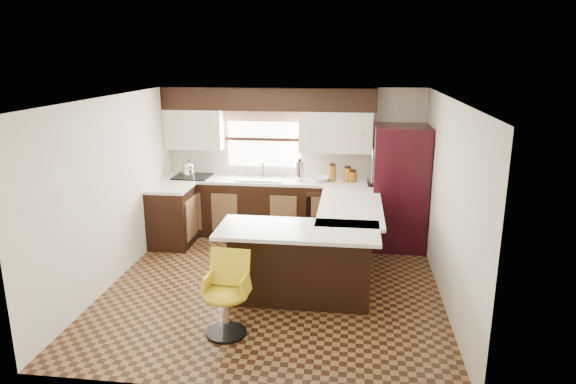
# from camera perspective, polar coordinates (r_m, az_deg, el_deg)

# --- Properties ---
(floor) EXTENTS (4.40, 4.40, 0.00)m
(floor) POSITION_cam_1_polar(r_m,az_deg,el_deg) (6.78, -1.53, -10.28)
(floor) COLOR #49301A
(floor) RESTS_ON ground
(ceiling) EXTENTS (4.40, 4.40, 0.00)m
(ceiling) POSITION_cam_1_polar(r_m,az_deg,el_deg) (6.15, -1.69, 10.37)
(ceiling) COLOR silver
(ceiling) RESTS_ON wall_back
(wall_back) EXTENTS (4.40, 0.00, 4.40)m
(wall_back) POSITION_cam_1_polar(r_m,az_deg,el_deg) (8.48, 0.70, 3.50)
(wall_back) COLOR beige
(wall_back) RESTS_ON floor
(wall_front) EXTENTS (4.40, 0.00, 4.40)m
(wall_front) POSITION_cam_1_polar(r_m,az_deg,el_deg) (4.32, -6.17, -8.27)
(wall_front) COLOR beige
(wall_front) RESTS_ON floor
(wall_left) EXTENTS (0.00, 4.40, 4.40)m
(wall_left) POSITION_cam_1_polar(r_m,az_deg,el_deg) (6.99, -18.87, 0.15)
(wall_left) COLOR beige
(wall_left) RESTS_ON floor
(wall_right) EXTENTS (0.00, 4.40, 4.40)m
(wall_right) POSITION_cam_1_polar(r_m,az_deg,el_deg) (6.39, 17.35, -1.09)
(wall_right) COLOR beige
(wall_right) RESTS_ON floor
(base_cab_back) EXTENTS (3.30, 0.60, 0.90)m
(base_cab_back) POSITION_cam_1_polar(r_m,az_deg,el_deg) (8.44, -2.59, -1.83)
(base_cab_back) COLOR black
(base_cab_back) RESTS_ON floor
(base_cab_left) EXTENTS (0.60, 0.70, 0.90)m
(base_cab_left) POSITION_cam_1_polar(r_m,az_deg,el_deg) (8.18, -12.75, -2.75)
(base_cab_left) COLOR black
(base_cab_left) RESTS_ON floor
(counter_back) EXTENTS (3.30, 0.60, 0.04)m
(counter_back) POSITION_cam_1_polar(r_m,az_deg,el_deg) (8.31, -2.63, 1.29)
(counter_back) COLOR silver
(counter_back) RESTS_ON base_cab_back
(counter_left) EXTENTS (0.60, 0.70, 0.04)m
(counter_left) POSITION_cam_1_polar(r_m,az_deg,el_deg) (8.05, -12.95, 0.45)
(counter_left) COLOR silver
(counter_left) RESTS_ON base_cab_left
(soffit) EXTENTS (3.40, 0.35, 0.36)m
(soffit) POSITION_cam_1_polar(r_m,az_deg,el_deg) (8.22, -2.24, 10.31)
(soffit) COLOR black
(soffit) RESTS_ON wall_back
(upper_cab_left) EXTENTS (0.94, 0.35, 0.64)m
(upper_cab_left) POSITION_cam_1_polar(r_m,az_deg,el_deg) (8.56, -10.35, 6.90)
(upper_cab_left) COLOR beige
(upper_cab_left) RESTS_ON wall_back
(upper_cab_right) EXTENTS (1.14, 0.35, 0.64)m
(upper_cab_right) POSITION_cam_1_polar(r_m,az_deg,el_deg) (8.17, 5.34, 6.69)
(upper_cab_right) COLOR beige
(upper_cab_right) RESTS_ON wall_back
(window_pane) EXTENTS (1.20, 0.02, 0.90)m
(window_pane) POSITION_cam_1_polar(r_m,az_deg,el_deg) (8.47, -2.69, 5.88)
(window_pane) COLOR white
(window_pane) RESTS_ON wall_back
(valance) EXTENTS (1.30, 0.06, 0.18)m
(valance) POSITION_cam_1_polar(r_m,az_deg,el_deg) (8.37, -2.77, 8.47)
(valance) COLOR #D19B93
(valance) RESTS_ON wall_back
(sink) EXTENTS (0.75, 0.45, 0.03)m
(sink) POSITION_cam_1_polar(r_m,az_deg,el_deg) (8.29, -3.00, 1.52)
(sink) COLOR #B2B2B7
(sink) RESTS_ON counter_back
(dishwasher) EXTENTS (0.58, 0.03, 0.78)m
(dishwasher) POSITION_cam_1_polar(r_m,az_deg,el_deg) (8.07, 4.08, -2.81)
(dishwasher) COLOR black
(dishwasher) RESTS_ON floor
(cooktop) EXTENTS (0.58, 0.50, 0.02)m
(cooktop) POSITION_cam_1_polar(r_m,az_deg,el_deg) (8.57, -10.59, 1.70)
(cooktop) COLOR black
(cooktop) RESTS_ON counter_back
(peninsula_long) EXTENTS (0.60, 1.95, 0.90)m
(peninsula_long) POSITION_cam_1_polar(r_m,az_deg,el_deg) (7.11, 6.44, -5.20)
(peninsula_long) COLOR black
(peninsula_long) RESTS_ON floor
(peninsula_return) EXTENTS (1.65, 0.60, 0.90)m
(peninsula_return) POSITION_cam_1_polar(r_m,az_deg,el_deg) (6.23, 1.38, -8.11)
(peninsula_return) COLOR black
(peninsula_return) RESTS_ON floor
(counter_pen_long) EXTENTS (0.84, 1.95, 0.04)m
(counter_pen_long) POSITION_cam_1_polar(r_m,az_deg,el_deg) (6.96, 6.96, -1.56)
(counter_pen_long) COLOR silver
(counter_pen_long) RESTS_ON peninsula_long
(counter_pen_return) EXTENTS (1.89, 0.84, 0.04)m
(counter_pen_return) POSITION_cam_1_polar(r_m,az_deg,el_deg) (5.98, 1.13, -4.27)
(counter_pen_return) COLOR silver
(counter_pen_return) RESTS_ON peninsula_return
(refrigerator) EXTENTS (0.81, 0.77, 1.88)m
(refrigerator) POSITION_cam_1_polar(r_m,az_deg,el_deg) (7.97, 12.27, 0.49)
(refrigerator) COLOR black
(refrigerator) RESTS_ON floor
(bar_chair) EXTENTS (0.52, 0.52, 0.90)m
(bar_chair) POSITION_cam_1_polar(r_m,az_deg,el_deg) (5.54, -7.00, -11.36)
(bar_chair) COLOR gold
(bar_chair) RESTS_ON floor
(kettle) EXTENTS (0.19, 0.19, 0.26)m
(kettle) POSITION_cam_1_polar(r_m,az_deg,el_deg) (8.56, -10.96, 2.65)
(kettle) COLOR silver
(kettle) RESTS_ON cooktop
(percolator) EXTENTS (0.14, 0.14, 0.31)m
(percolator) POSITION_cam_1_polar(r_m,az_deg,el_deg) (8.20, 1.27, 2.38)
(percolator) COLOR silver
(percolator) RESTS_ON counter_back
(mixing_bowl) EXTENTS (0.32, 0.32, 0.07)m
(mixing_bowl) POSITION_cam_1_polar(r_m,az_deg,el_deg) (8.19, 3.71, 1.49)
(mixing_bowl) COLOR white
(mixing_bowl) RESTS_ON counter_back
(canister_large) EXTENTS (0.12, 0.12, 0.25)m
(canister_large) POSITION_cam_1_polar(r_m,az_deg,el_deg) (8.18, 4.93, 2.09)
(canister_large) COLOR #905714
(canister_large) RESTS_ON counter_back
(canister_med) EXTENTS (0.12, 0.12, 0.22)m
(canister_med) POSITION_cam_1_polar(r_m,az_deg,el_deg) (8.18, 6.61, 1.93)
(canister_med) COLOR #905714
(canister_med) RESTS_ON counter_back
(canister_small) EXTENTS (0.14, 0.14, 0.16)m
(canister_small) POSITION_cam_1_polar(r_m,az_deg,el_deg) (8.19, 7.14, 1.72)
(canister_small) COLOR #905714
(canister_small) RESTS_ON counter_back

